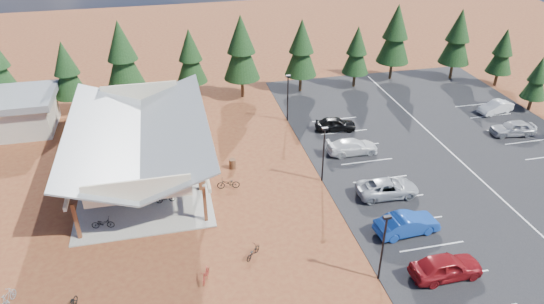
% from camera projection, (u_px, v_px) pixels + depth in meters
% --- Properties ---
extents(ground, '(140.00, 140.00, 0.00)m').
position_uv_depth(ground, '(271.00, 201.00, 39.41)').
color(ground, maroon).
rests_on(ground, ground).
extents(asphalt_lot, '(27.00, 44.00, 0.04)m').
position_uv_depth(asphalt_lot, '(456.00, 157.00, 45.50)').
color(asphalt_lot, black).
rests_on(asphalt_lot, ground).
extents(concrete_pad, '(10.60, 18.60, 0.10)m').
position_uv_depth(concrete_pad, '(145.00, 170.00, 43.36)').
color(concrete_pad, gray).
rests_on(concrete_pad, ground).
extents(bike_pavilion, '(11.65, 19.40, 4.97)m').
position_uv_depth(bike_pavilion, '(139.00, 133.00, 41.46)').
color(bike_pavilion, '#5B2C1A').
rests_on(bike_pavilion, concrete_pad).
extents(outbuilding, '(11.00, 7.00, 3.90)m').
position_uv_depth(outbuilding, '(0.00, 114.00, 48.93)').
color(outbuilding, '#ADA593').
rests_on(outbuilding, ground).
extents(lamp_post_0, '(0.50, 0.25, 5.14)m').
position_uv_depth(lamp_post_0, '(383.00, 244.00, 30.46)').
color(lamp_post_0, black).
rests_on(lamp_post_0, ground).
extents(lamp_post_1, '(0.50, 0.25, 5.14)m').
position_uv_depth(lamp_post_1, '(324.00, 151.00, 40.57)').
color(lamp_post_1, black).
rests_on(lamp_post_1, ground).
extents(lamp_post_2, '(0.50, 0.25, 5.14)m').
position_uv_depth(lamp_post_2, '(288.00, 95.00, 50.68)').
color(lamp_post_2, black).
rests_on(lamp_post_2, ground).
extents(trash_bin_0, '(0.60, 0.60, 0.90)m').
position_uv_depth(trash_bin_0, '(202.00, 179.00, 41.38)').
color(trash_bin_0, '#4B2E1B').
rests_on(trash_bin_0, ground).
extents(trash_bin_1, '(0.60, 0.60, 0.90)m').
position_uv_depth(trash_bin_1, '(232.00, 164.00, 43.56)').
color(trash_bin_1, '#4B2E1B').
rests_on(trash_bin_1, ground).
extents(pine_1, '(3.47, 3.47, 8.09)m').
position_uv_depth(pine_1, '(67.00, 70.00, 51.44)').
color(pine_1, '#382314').
rests_on(pine_1, ground).
extents(pine_2, '(4.22, 4.22, 9.83)m').
position_uv_depth(pine_2, '(122.00, 55.00, 52.39)').
color(pine_2, '#382314').
rests_on(pine_2, ground).
extents(pine_3, '(3.52, 3.52, 8.21)m').
position_uv_depth(pine_3, '(190.00, 56.00, 55.04)').
color(pine_3, '#382314').
rests_on(pine_3, ground).
extents(pine_4, '(4.18, 4.18, 9.75)m').
position_uv_depth(pine_4, '(241.00, 48.00, 54.66)').
color(pine_4, '#382314').
rests_on(pine_4, ground).
extents(pine_5, '(3.79, 3.79, 8.82)m').
position_uv_depth(pine_5, '(301.00, 48.00, 56.40)').
color(pine_5, '#382314').
rests_on(pine_5, ground).
extents(pine_6, '(3.25, 3.25, 7.58)m').
position_uv_depth(pine_6, '(357.00, 50.00, 58.08)').
color(pine_6, '#382314').
rests_on(pine_6, ground).
extents(pine_7, '(4.10, 4.10, 9.55)m').
position_uv_depth(pine_7, '(395.00, 34.00, 59.74)').
color(pine_7, '#382314').
rests_on(pine_7, ground).
extents(pine_8, '(3.84, 3.84, 8.95)m').
position_uv_depth(pine_8, '(458.00, 37.00, 59.95)').
color(pine_8, '#382314').
rests_on(pine_8, ground).
extents(pine_12, '(2.65, 2.65, 6.17)m').
position_uv_depth(pine_12, '(537.00, 78.00, 52.59)').
color(pine_12, '#382314').
rests_on(pine_12, ground).
extents(pine_13, '(3.08, 3.08, 7.18)m').
position_uv_depth(pine_13, '(503.00, 51.00, 58.53)').
color(pine_13, '#382314').
rests_on(pine_13, ground).
extents(bike_0, '(1.74, 0.81, 0.88)m').
position_uv_depth(bike_0, '(103.00, 223.00, 36.08)').
color(bike_0, black).
rests_on(bike_0, concrete_pad).
extents(bike_1, '(1.51, 0.56, 0.88)m').
position_uv_depth(bike_1, '(111.00, 182.00, 40.87)').
color(bike_1, '#9EA3A6').
rests_on(bike_1, concrete_pad).
extents(bike_2, '(2.02, 1.23, 1.00)m').
position_uv_depth(bike_2, '(107.00, 167.00, 42.77)').
color(bike_2, navy).
rests_on(bike_2, concrete_pad).
extents(bike_3, '(1.79, 0.55, 1.07)m').
position_uv_depth(bike_3, '(114.00, 145.00, 46.10)').
color(bike_3, maroon).
rests_on(bike_3, concrete_pad).
extents(bike_4, '(1.56, 0.62, 0.80)m').
position_uv_depth(bike_4, '(166.00, 198.00, 38.93)').
color(bike_4, black).
rests_on(bike_4, concrete_pad).
extents(bike_5, '(1.71, 0.73, 0.99)m').
position_uv_depth(bike_5, '(157.00, 167.00, 42.85)').
color(bike_5, gray).
rests_on(bike_5, concrete_pad).
extents(bike_6, '(1.75, 1.02, 0.87)m').
position_uv_depth(bike_6, '(183.00, 156.00, 44.65)').
color(bike_6, navy).
rests_on(bike_6, concrete_pad).
extents(bike_7, '(1.75, 0.59, 1.03)m').
position_uv_depth(bike_7, '(170.00, 127.00, 49.52)').
color(bike_7, maroon).
rests_on(bike_7, concrete_pad).
extents(bike_9, '(1.00, 1.78, 1.03)m').
position_uv_depth(bike_9, '(8.00, 299.00, 29.74)').
color(bike_9, gray).
rests_on(bike_9, ground).
extents(bike_11, '(0.97, 1.57, 0.91)m').
position_uv_depth(bike_11, '(206.00, 274.00, 31.61)').
color(bike_11, maroon).
rests_on(bike_11, ground).
extents(bike_12, '(1.48, 1.54, 0.83)m').
position_uv_depth(bike_12, '(253.00, 252.00, 33.54)').
color(bike_12, black).
rests_on(bike_12, ground).
extents(bike_16, '(1.96, 0.88, 1.00)m').
position_uv_depth(bike_16, '(228.00, 183.00, 40.74)').
color(bike_16, black).
rests_on(bike_16, ground).
extents(car_0, '(4.85, 2.02, 1.64)m').
position_uv_depth(car_0, '(446.00, 266.00, 31.68)').
color(car_0, maroon).
rests_on(car_0, asphalt_lot).
extents(car_1, '(4.94, 2.06, 1.59)m').
position_uv_depth(car_1, '(407.00, 224.00, 35.53)').
color(car_1, '#143D98').
rests_on(car_1, asphalt_lot).
extents(car_2, '(5.22, 2.57, 1.43)m').
position_uv_depth(car_2, '(388.00, 188.00, 39.74)').
color(car_2, '#ABAEB3').
rests_on(car_2, asphalt_lot).
extents(car_3, '(4.87, 2.05, 1.40)m').
position_uv_depth(car_3, '(353.00, 147.00, 45.70)').
color(car_3, white).
rests_on(car_3, asphalt_lot).
extents(car_4, '(4.35, 2.29, 1.41)m').
position_uv_depth(car_4, '(335.00, 124.00, 49.79)').
color(car_4, black).
rests_on(car_4, asphalt_lot).
extents(car_8, '(4.61, 2.33, 1.51)m').
position_uv_depth(car_8, '(513.00, 128.00, 48.87)').
color(car_8, '#9D9EA4').
rests_on(car_8, asphalt_lot).
extents(car_9, '(4.23, 2.14, 1.33)m').
position_uv_depth(car_9, '(496.00, 107.00, 53.40)').
color(car_9, white).
rests_on(car_9, asphalt_lot).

